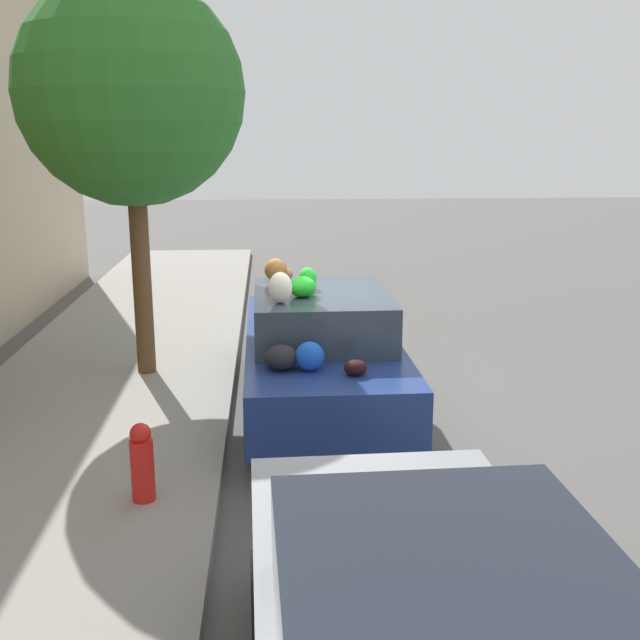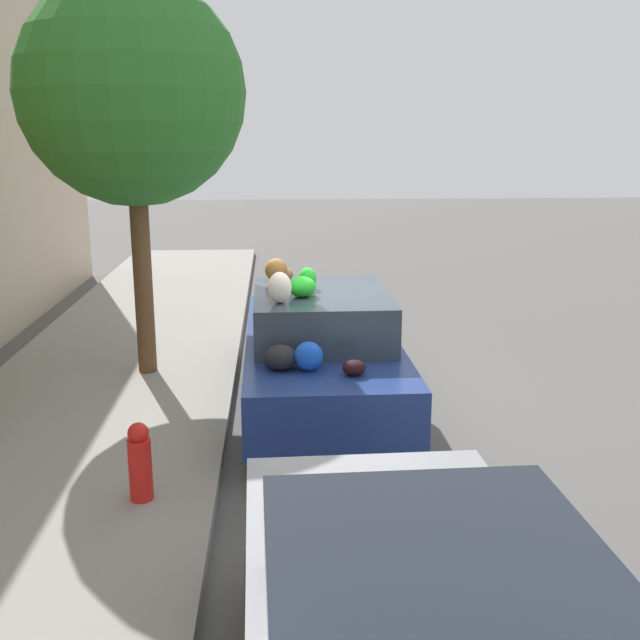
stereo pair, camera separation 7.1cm
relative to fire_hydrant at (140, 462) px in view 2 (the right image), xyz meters
The scene contains 5 objects.
ground_plane 3.07m from the fire_hydrant, 34.79° to the right, with size 60.00×60.00×0.00m, color #565451.
sidewalk_curb 2.71m from the fire_hydrant, 21.21° to the left, with size 24.00×3.20×0.14m.
street_tree 4.89m from the fire_hydrant, ahead, with size 2.78×2.78×4.96m.
fire_hydrant is the anchor object (origin of this frame).
art_car 3.00m from the fire_hydrant, 34.49° to the right, with size 4.37×1.79×1.80m.
Camera 2 is at (-8.49, 0.56, 3.20)m, focal length 42.00 mm.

